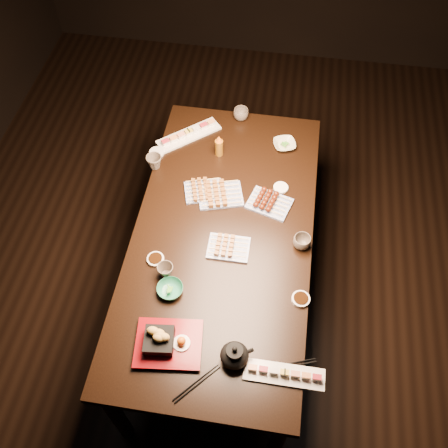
{
  "coord_description": "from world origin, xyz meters",
  "views": [
    {
      "loc": [
        0.17,
        -1.44,
        2.83
      ],
      "look_at": [
        -0.05,
        -0.01,
        0.77
      ],
      "focal_mm": 40.0,
      "sensor_mm": 36.0,
      "label": 1
    }
  ],
  "objects": [
    {
      "name": "yakitori_plate_center",
      "position": [
        -0.1,
        0.18,
        0.78
      ],
      "size": [
        0.27,
        0.23,
        0.06
      ],
      "primitive_type": null,
      "rotation": [
        0.0,
        0.0,
        0.28
      ],
      "color": "#828EB6",
      "rests_on": "dining_table"
    },
    {
      "name": "sauce_dish_west",
      "position": [
        -0.35,
        -0.26,
        0.76
      ],
      "size": [
        0.1,
        0.1,
        0.01
      ],
      "primitive_type": "cylinder",
      "rotation": [
        0.0,
        0.0,
        0.25
      ],
      "color": "white",
      "rests_on": "dining_table"
    },
    {
      "name": "sauce_dish_east",
      "position": [
        0.21,
        0.28,
        0.76
      ],
      "size": [
        0.09,
        0.09,
        0.01
      ],
      "primitive_type": "cylinder",
      "rotation": [
        0.0,
        0.0,
        0.07
      ],
      "color": "white",
      "rests_on": "dining_table"
    },
    {
      "name": "teacup_far_left",
      "position": [
        -0.49,
        0.33,
        0.79
      ],
      "size": [
        0.11,
        0.11,
        0.08
      ],
      "primitive_type": "imported",
      "rotation": [
        0.0,
        0.0,
        0.34
      ],
      "color": "brown",
      "rests_on": "dining_table"
    },
    {
      "name": "condiment_bottle",
      "position": [
        -0.15,
        0.48,
        0.82
      ],
      "size": [
        0.06,
        0.06,
        0.14
      ],
      "primitive_type": "cylinder",
      "rotation": [
        0.0,
        0.0,
        0.56
      ],
      "color": "brown",
      "rests_on": "dining_table"
    },
    {
      "name": "chopsticks_near",
      "position": [
        -0.04,
        -0.82,
        0.75
      ],
      "size": [
        0.18,
        0.19,
        0.01
      ],
      "primitive_type": null,
      "rotation": [
        0.0,
        0.0,
        0.84
      ],
      "color": "black",
      "rests_on": "dining_table"
    },
    {
      "name": "sauce_dish_se",
      "position": [
        0.36,
        -0.36,
        0.76
      ],
      "size": [
        0.11,
        0.11,
        0.02
      ],
      "primitive_type": "cylinder",
      "rotation": [
        0.0,
        0.0,
        0.41
      ],
      "color": "white",
      "rests_on": "dining_table"
    },
    {
      "name": "tsukune_plate",
      "position": [
        0.16,
        0.17,
        0.78
      ],
      "size": [
        0.25,
        0.21,
        0.06
      ],
      "primitive_type": null,
      "rotation": [
        0.0,
        0.0,
        -0.29
      ],
      "color": "#828EB6",
      "rests_on": "dining_table"
    },
    {
      "name": "tempura_tray",
      "position": [
        -0.19,
        -0.67,
        0.8
      ],
      "size": [
        0.31,
        0.26,
        0.11
      ],
      "primitive_type": null,
      "rotation": [
        0.0,
        0.0,
        0.11
      ],
      "color": "black",
      "rests_on": "dining_table"
    },
    {
      "name": "sushi_platter_far",
      "position": [
        -0.35,
        0.6,
        0.77
      ],
      "size": [
        0.36,
        0.33,
        0.05
      ],
      "primitive_type": null,
      "rotation": [
        0.0,
        0.0,
        3.85
      ],
      "color": "white",
      "rests_on": "dining_table"
    },
    {
      "name": "edamame_bowl_green",
      "position": [
        -0.24,
        -0.41,
        0.77
      ],
      "size": [
        0.14,
        0.14,
        0.04
      ],
      "primitive_type": "imported",
      "rotation": [
        0.0,
        0.0,
        0.18
      ],
      "color": "#297E5C",
      "rests_on": "dining_table"
    },
    {
      "name": "teapot",
      "position": [
        0.1,
        -0.69,
        0.81
      ],
      "size": [
        0.19,
        0.19,
        0.12
      ],
      "primitive_type": null,
      "rotation": [
        0.0,
        0.0,
        0.38
      ],
      "color": "black",
      "rests_on": "dining_table"
    },
    {
      "name": "yakitori_plate_right",
      "position": [
        -0.01,
        -0.14,
        0.78
      ],
      "size": [
        0.2,
        0.15,
        0.05
      ],
      "primitive_type": null,
      "rotation": [
        0.0,
        0.0,
        0.0
      ],
      "color": "#828EB6",
      "rests_on": "dining_table"
    },
    {
      "name": "dining_table",
      "position": [
        -0.05,
        -0.06,
        0.38
      ],
      "size": [
        1.16,
        1.91,
        0.75
      ],
      "primitive_type": "cube",
      "rotation": [
        0.0,
        0.0,
        0.15
      ],
      "color": "black",
      "rests_on": "ground"
    },
    {
      "name": "teacup_near_left",
      "position": [
        -0.28,
        -0.33,
        0.79
      ],
      "size": [
        0.09,
        0.09,
        0.07
      ],
      "primitive_type": "imported",
      "rotation": [
        0.0,
        0.0,
        -0.11
      ],
      "color": "brown",
      "rests_on": "dining_table"
    },
    {
      "name": "teacup_far_right",
      "position": [
        -0.07,
        0.79,
        0.79
      ],
      "size": [
        0.09,
        0.09,
        0.07
      ],
      "primitive_type": "imported",
      "rotation": [
        0.0,
        0.0,
        0.04
      ],
      "color": "brown",
      "rests_on": "dining_table"
    },
    {
      "name": "yakitori_plate_left",
      "position": [
        -0.19,
        0.2,
        0.78
      ],
      "size": [
        0.23,
        0.2,
        0.05
      ],
      "primitive_type": null,
      "rotation": [
        0.0,
        0.0,
        0.29
      ],
      "color": "#828EB6",
      "rests_on": "dining_table"
    },
    {
      "name": "sushi_platter_near",
      "position": [
        0.32,
        -0.73,
        0.77
      ],
      "size": [
        0.34,
        0.1,
        0.04
      ],
      "primitive_type": null,
      "rotation": [
        0.0,
        0.0,
        0.0
      ],
      "color": "white",
      "rests_on": "dining_table"
    },
    {
      "name": "sauce_dish_nw",
      "position": [
        -0.5,
        0.43,
        0.76
      ],
      "size": [
        0.11,
        0.11,
        0.01
      ],
      "primitive_type": "cylinder",
      "rotation": [
        0.0,
        0.0,
        0.4
      ],
      "color": "white",
      "rests_on": "dining_table"
    },
    {
      "name": "edamame_bowl_cream",
      "position": [
        0.21,
        0.6,
        0.77
      ],
      "size": [
        0.16,
        0.16,
        0.03
      ],
      "primitive_type": "imported",
      "rotation": [
        0.0,
        0.0,
        0.32
      ],
      "color": "beige",
      "rests_on": "dining_table"
    },
    {
      "name": "teacup_mid_right",
      "position": [
        0.35,
        -0.07,
        0.78
      ],
      "size": [
        0.12,
        0.12,
        0.07
      ],
      "primitive_type": "imported",
      "rotation": [
        0.0,
        0.0,
        0.49
      ],
      "color": "brown",
      "rests_on": "dining_table"
    },
    {
      "name": "chopsticks_se",
      "position": [
        0.35,
        -0.68,
        0.75
      ],
      "size": [
        0.21,
        0.09,
        0.01
      ],
      "primitive_type": null,
      "rotation": [
        0.0,
        0.0,
        0.34
      ],
      "color": "black",
      "rests_on": "dining_table"
    },
    {
      "name": "ground",
      "position": [
        0.0,
        0.0,
        0.0
      ],
      "size": [
        5.0,
        5.0,
        0.0
      ],
      "primitive_type": "plane",
      "color": "black",
      "rests_on": "ground"
    }
  ]
}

